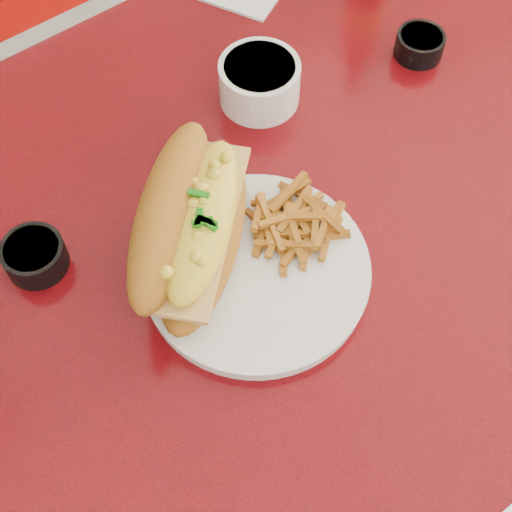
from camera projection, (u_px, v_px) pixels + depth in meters
ground at (308, 386)px, 1.50m from camera, size 8.00×8.00×0.00m
diner_table at (336, 229)px, 0.97m from camera, size 1.23×0.83×0.77m
booth_bench_far at (83, 64)px, 1.58m from camera, size 1.20×0.51×0.90m
dinner_plate at (256, 271)px, 0.74m from camera, size 0.28×0.28×0.02m
mac_hoagie at (191, 223)px, 0.71m from camera, size 0.25×0.24×0.10m
fries_pile at (289, 222)px, 0.75m from camera, size 0.10×0.09×0.03m
fork at (280, 229)px, 0.76m from camera, size 0.09×0.13×0.00m
gravy_ramekin at (259, 81)px, 0.86m from camera, size 0.12×0.12×0.05m
sauce_cup_left at (34, 255)px, 0.74m from camera, size 0.08×0.08×0.03m
sauce_cup_right at (420, 44)px, 0.90m from camera, size 0.08×0.08×0.03m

